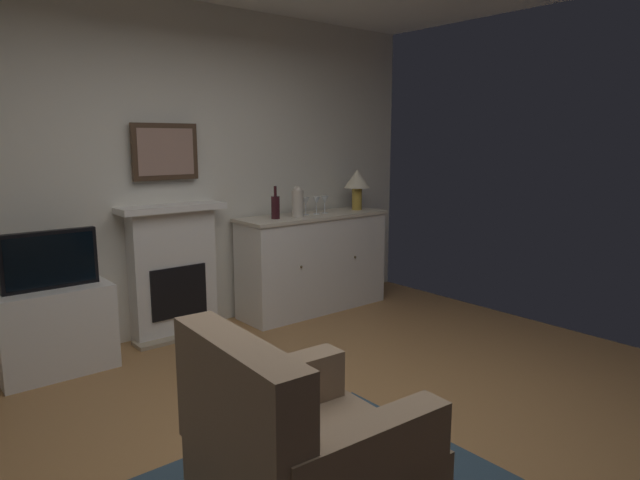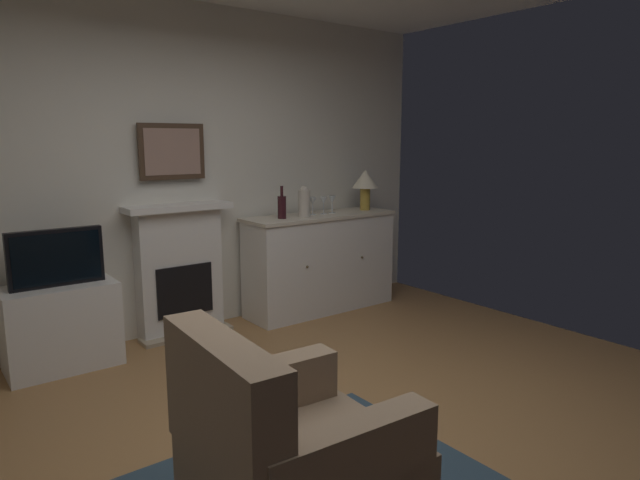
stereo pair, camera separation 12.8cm
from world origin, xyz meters
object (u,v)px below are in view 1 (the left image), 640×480
Objects in this scene: fireplace_unit at (174,271)px; sideboard_cabinet at (313,262)px; wine_glass_right at (325,200)px; framed_picture at (165,152)px; table_lamp at (357,182)px; tv_cabinet at (55,330)px; wine_glass_center at (316,201)px; vase_decorative at (298,202)px; wine_glass_left at (306,202)px; wine_bottle at (275,207)px; armchair at (300,457)px; tv_set at (50,260)px.

fireplace_unit reaches higher than sideboard_cabinet.
fireplace_unit reaches higher than wine_glass_right.
table_lamp is (1.90, -0.22, -0.32)m from framed_picture.
framed_picture is 1.57m from tv_cabinet.
vase_decorative reaches higher than wine_glass_center.
sideboard_cabinet is 0.93m from table_lamp.
fireplace_unit is 2.02m from table_lamp.
wine_glass_left and wine_glass_right have the same top height.
sideboard_cabinet is 0.58m from wine_glass_center.
tv_cabinet is (-1.87, 0.03, -0.73)m from wine_bottle.
armchair reaches higher than tv_cabinet.
tv_set is (-2.24, -0.03, -0.24)m from wine_glass_left.
wine_glass_left is at bearing 51.38° from armchair.
fireplace_unit is 1.47× the size of tv_cabinet.
wine_glass_left reaches higher than tv_cabinet.
vase_decorative reaches higher than sideboard_cabinet.
vase_decorative is 3.07m from armchair.
vase_decorative reaches higher than wine_glass_right.
table_lamp is 3.65m from armchair.
wine_glass_left is 0.18× the size of armchair.
fireplace_unit is at bearing 172.95° from wine_glass_left.
vase_decorative is at bearing -11.49° from fireplace_unit.
wine_glass_center is at bearing 1.72° from wine_bottle.
wine_glass_right is at bearing -6.62° from fireplace_unit.
wine_glass_right reaches higher than tv_cabinet.
armchair is at bearing -128.62° from wine_glass_left.
sideboard_cabinet is at bearing -180.00° from table_lamp.
wine_bottle is at bearing -12.31° from fireplace_unit.
wine_glass_left is 2.25m from tv_set.
wine_bottle reaches higher than wine_glass_left.
wine_bottle reaches higher than wine_glass_right.
sideboard_cabinet is 2.43× the size of tv_set.
vase_decorative is 0.45× the size of tv_set.
fireplace_unit is 1.37m from wine_glass_left.
framed_picture is at bearing 75.34° from armchair.
vase_decorative is 2.11m from tv_set.
fireplace_unit is 6.67× the size of wine_glass_center.
sideboard_cabinet is at bearing -0.37° from tv_cabinet.
wine_glass_left is (-0.07, 0.02, 0.58)m from sideboard_cabinet.
table_lamp is 0.65× the size of tv_set.
wine_glass_right is (0.15, 0.00, 0.58)m from sideboard_cabinet.
wine_glass_center is 0.11m from wine_glass_right.
vase_decorative is (-0.15, -0.07, 0.02)m from wine_glass_left.
tv_cabinet is (-0.97, -0.21, -1.22)m from framed_picture.
vase_decorative is 0.38× the size of tv_cabinet.
armchair is at bearing -131.80° from wine_glass_right.
fireplace_unit is 1.47m from wine_glass_center.
table_lamp is 1.38× the size of wine_bottle.
tv_cabinet is (-2.46, 0.01, -0.74)m from wine_glass_right.
wine_bottle is 1.88m from tv_set.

